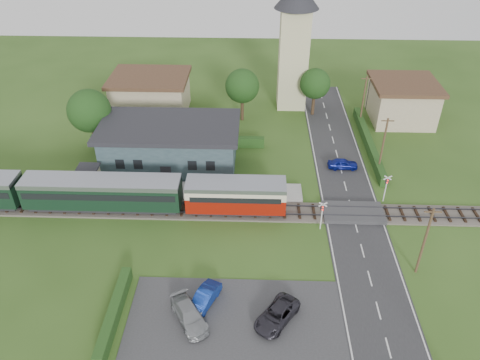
{
  "coord_description": "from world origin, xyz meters",
  "views": [
    {
      "loc": [
        -0.28,
        -36.06,
        29.87
      ],
      "look_at": [
        -1.65,
        4.0,
        2.64
      ],
      "focal_mm": 35.0,
      "sensor_mm": 36.0,
      "label": 1
    }
  ],
  "objects_px": {
    "station_building": "(171,145)",
    "pedestrian_near": "(220,182)",
    "car_park_dark": "(277,315)",
    "train": "(71,192)",
    "car_on_road": "(343,164)",
    "pedestrian_far": "(119,183)",
    "crossing_signal_far": "(386,185)",
    "car_park_silver": "(189,315)",
    "crossing_signal_near": "(322,212)",
    "car_park_blue": "(204,298)",
    "house_west": "(151,94)",
    "church_tower": "(295,37)",
    "equipment_hut": "(89,178)",
    "house_east": "(402,101)"
  },
  "relations": [
    {
      "from": "car_park_dark",
      "to": "train",
      "type": "bearing_deg",
      "value": 179.99
    },
    {
      "from": "pedestrian_near",
      "to": "house_west",
      "type": "bearing_deg",
      "value": -78.67
    },
    {
      "from": "house_west",
      "to": "car_park_blue",
      "type": "xyz_separation_m",
      "value": [
        10.94,
        -35.3,
        -2.08
      ]
    },
    {
      "from": "equipment_hut",
      "to": "crossing_signal_near",
      "type": "distance_m",
      "value": 25.04
    },
    {
      "from": "church_tower",
      "to": "equipment_hut",
      "type": "bearing_deg",
      "value": -135.25
    },
    {
      "from": "train",
      "to": "car_park_dark",
      "type": "relative_size",
      "value": 9.77
    },
    {
      "from": "car_park_dark",
      "to": "pedestrian_far",
      "type": "distance_m",
      "value": 23.46
    },
    {
      "from": "church_tower",
      "to": "pedestrian_near",
      "type": "height_order",
      "value": "church_tower"
    },
    {
      "from": "church_tower",
      "to": "pedestrian_far",
      "type": "height_order",
      "value": "church_tower"
    },
    {
      "from": "crossing_signal_far",
      "to": "crossing_signal_near",
      "type": "bearing_deg",
      "value": -146.31
    },
    {
      "from": "crossing_signal_near",
      "to": "car_park_dark",
      "type": "distance_m",
      "value": 12.34
    },
    {
      "from": "train",
      "to": "church_tower",
      "type": "distance_m",
      "value": 36.14
    },
    {
      "from": "station_building",
      "to": "house_west",
      "type": "height_order",
      "value": "house_west"
    },
    {
      "from": "equipment_hut",
      "to": "train",
      "type": "distance_m",
      "value": 3.32
    },
    {
      "from": "station_building",
      "to": "house_west",
      "type": "distance_m",
      "value": 14.87
    },
    {
      "from": "house_west",
      "to": "house_east",
      "type": "height_order",
      "value": "same"
    },
    {
      "from": "equipment_hut",
      "to": "car_on_road",
      "type": "bearing_deg",
      "value": 11.12
    },
    {
      "from": "train",
      "to": "house_west",
      "type": "distance_m",
      "value": 23.32
    },
    {
      "from": "crossing_signal_near",
      "to": "car_on_road",
      "type": "distance_m",
      "value": 11.87
    },
    {
      "from": "car_park_blue",
      "to": "pedestrian_near",
      "type": "bearing_deg",
      "value": 112.8
    },
    {
      "from": "house_west",
      "to": "crossing_signal_far",
      "type": "distance_m",
      "value": 35.26
    },
    {
      "from": "train",
      "to": "crossing_signal_near",
      "type": "height_order",
      "value": "train"
    },
    {
      "from": "pedestrian_far",
      "to": "church_tower",
      "type": "bearing_deg",
      "value": -30.72
    },
    {
      "from": "crossing_signal_far",
      "to": "car_park_silver",
      "type": "bearing_deg",
      "value": -138.64
    },
    {
      "from": "train",
      "to": "house_west",
      "type": "relative_size",
      "value": 4.0
    },
    {
      "from": "crossing_signal_far",
      "to": "house_east",
      "type": "bearing_deg",
      "value": 71.92
    },
    {
      "from": "train",
      "to": "pedestrian_far",
      "type": "xyz_separation_m",
      "value": [
        4.04,
        2.9,
        -0.79
      ]
    },
    {
      "from": "station_building",
      "to": "crossing_signal_far",
      "type": "xyz_separation_m",
      "value": [
        23.6,
        -6.6,
        -0.55
      ]
    },
    {
      "from": "crossing_signal_far",
      "to": "car_park_blue",
      "type": "height_order",
      "value": "crossing_signal_far"
    },
    {
      "from": "car_park_blue",
      "to": "car_park_dark",
      "type": "xyz_separation_m",
      "value": [
        5.82,
        -1.45,
        -0.02
      ]
    },
    {
      "from": "car_on_road",
      "to": "car_park_blue",
      "type": "bearing_deg",
      "value": 145.5
    },
    {
      "from": "church_tower",
      "to": "crossing_signal_near",
      "type": "bearing_deg",
      "value": -87.18
    },
    {
      "from": "station_building",
      "to": "crossing_signal_near",
      "type": "bearing_deg",
      "value": -34.81
    },
    {
      "from": "station_building",
      "to": "car_park_blue",
      "type": "relative_size",
      "value": 4.17
    },
    {
      "from": "car_on_road",
      "to": "car_park_silver",
      "type": "distance_m",
      "value": 27.43
    },
    {
      "from": "train",
      "to": "house_west",
      "type": "xyz_separation_m",
      "value": [
        3.78,
        23.0,
        0.61
      ]
    },
    {
      "from": "car_park_blue",
      "to": "house_east",
      "type": "bearing_deg",
      "value": 78.58
    },
    {
      "from": "car_on_road",
      "to": "pedestrian_far",
      "type": "relative_size",
      "value": 1.86
    },
    {
      "from": "crossing_signal_near",
      "to": "car_park_blue",
      "type": "bearing_deg",
      "value": -136.59
    },
    {
      "from": "house_west",
      "to": "car_park_blue",
      "type": "height_order",
      "value": "house_west"
    },
    {
      "from": "crossing_signal_near",
      "to": "pedestrian_near",
      "type": "xyz_separation_m",
      "value": [
        -10.23,
        5.85,
        -0.78
      ]
    },
    {
      "from": "station_building",
      "to": "train",
      "type": "bearing_deg",
      "value": -134.32
    },
    {
      "from": "station_building",
      "to": "crossing_signal_far",
      "type": "distance_m",
      "value": 24.51
    },
    {
      "from": "crossing_signal_near",
      "to": "crossing_signal_far",
      "type": "xyz_separation_m",
      "value": [
        7.2,
        4.8,
        0.0
      ]
    },
    {
      "from": "train",
      "to": "car_park_silver",
      "type": "distance_m",
      "value": 19.68
    },
    {
      "from": "pedestrian_far",
      "to": "station_building",
      "type": "bearing_deg",
      "value": -28.09
    },
    {
      "from": "house_east",
      "to": "pedestrian_near",
      "type": "height_order",
      "value": "house_east"
    },
    {
      "from": "car_park_silver",
      "to": "church_tower",
      "type": "bearing_deg",
      "value": 45.29
    },
    {
      "from": "station_building",
      "to": "pedestrian_near",
      "type": "height_order",
      "value": "station_building"
    },
    {
      "from": "car_park_silver",
      "to": "house_east",
      "type": "bearing_deg",
      "value": 24.58
    }
  ]
}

